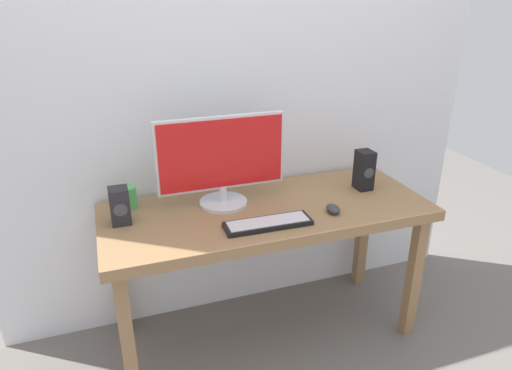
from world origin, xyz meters
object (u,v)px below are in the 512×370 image
object	(u,v)px
speaker_left	(120,206)
coffee_mug	(129,197)
keyboard_primary	(268,223)
speaker_right	(364,170)
mouse	(333,209)
monitor	(222,160)
desk	(267,222)

from	to	relation	value
speaker_left	coffee_mug	xyz separation A→B (m)	(0.05, 0.15, -0.03)
keyboard_primary	speaker_right	xyz separation A→B (m)	(0.60, 0.22, 0.09)
mouse	coffee_mug	world-z (taller)	coffee_mug
mouse	speaker_left	bearing A→B (deg)	173.16
monitor	mouse	world-z (taller)	monitor
desk	speaker_left	bearing A→B (deg)	174.60
mouse	coffee_mug	distance (m)	0.94
speaker_left	keyboard_primary	bearing A→B (deg)	-21.67
desk	mouse	distance (m)	0.32
mouse	keyboard_primary	bearing A→B (deg)	-169.80
desk	keyboard_primary	xyz separation A→B (m)	(-0.06, -0.17, 0.09)
keyboard_primary	speaker_right	bearing A→B (deg)	19.98
speaker_left	coffee_mug	distance (m)	0.16
keyboard_primary	speaker_left	xyz separation A→B (m)	(-0.59, 0.24, 0.07)
speaker_left	desk	bearing A→B (deg)	-5.40
keyboard_primary	speaker_left	bearing A→B (deg)	158.33
monitor	mouse	distance (m)	0.56
monitor	mouse	size ratio (longest dim) A/B	6.74
mouse	speaker_left	size ratio (longest dim) A/B	0.54
keyboard_primary	speaker_left	world-z (taller)	speaker_left
desk	coffee_mug	size ratio (longest dim) A/B	14.98
desk	mouse	world-z (taller)	mouse
desk	speaker_right	size ratio (longest dim) A/B	7.59
desk	monitor	distance (m)	0.37
keyboard_primary	speaker_right	world-z (taller)	speaker_right
mouse	speaker_right	distance (m)	0.35
keyboard_primary	coffee_mug	world-z (taller)	coffee_mug
monitor	mouse	xyz separation A→B (m)	(0.45, -0.26, -0.20)
keyboard_primary	mouse	distance (m)	0.33
coffee_mug	keyboard_primary	bearing A→B (deg)	-34.96
speaker_right	speaker_left	xyz separation A→B (m)	(-1.19, 0.02, -0.02)
desk	speaker_right	distance (m)	0.57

